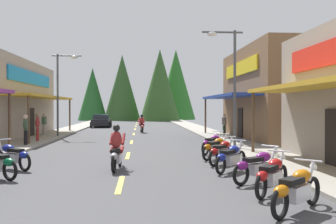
{
  "coord_description": "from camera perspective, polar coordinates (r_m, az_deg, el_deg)",
  "views": [
    {
      "loc": [
        0.58,
        -1.97,
        2.15
      ],
      "look_at": [
        2.79,
        28.48,
        1.78
      ],
      "focal_mm": 40.02,
      "sensor_mm": 36.0,
      "label": 1
    }
  ],
  "objects": [
    {
      "name": "ground",
      "position": [
        24.69,
        -5.49,
        -4.42
      ],
      "size": [
        9.89,
        75.23,
        0.1
      ],
      "primitive_type": "cube",
      "color": "#424244"
    },
    {
      "name": "sidewalk_left",
      "position": [
        25.57,
        -19.38,
        -4.03
      ],
      "size": [
        2.36,
        75.23,
        0.12
      ],
      "primitive_type": "cube",
      "color": "gray",
      "rests_on": "ground"
    },
    {
      "name": "sidewalk_right",
      "position": [
        25.29,
        8.56,
        -4.05
      ],
      "size": [
        2.36,
        75.23,
        0.12
      ],
      "primitive_type": "cube",
      "color": "gray",
      "rests_on": "ground"
    },
    {
      "name": "centerline_dashes",
      "position": [
        29.55,
        -5.27,
        -3.47
      ],
      "size": [
        0.16,
        52.02,
        0.01
      ],
      "color": "#E0C64C",
      "rests_on": "ground"
    },
    {
      "name": "storefront_right_far",
      "position": [
        26.92,
        18.67,
        2.61
      ],
      "size": [
        9.27,
        10.8,
        6.13
      ],
      "color": "brown",
      "rests_on": "ground"
    },
    {
      "name": "streetlamp_left",
      "position": [
        27.78,
        -15.81,
        4.27
      ],
      "size": [
        2.08,
        0.3,
        5.94
      ],
      "color": "#474C51",
      "rests_on": "ground"
    },
    {
      "name": "streetlamp_right",
      "position": [
        19.33,
        9.22,
        6.06
      ],
      "size": [
        2.08,
        0.3,
        6.06
      ],
      "color": "#474C51",
      "rests_on": "ground"
    },
    {
      "name": "motorcycle_parked_right_0",
      "position": [
        8.23,
        19.04,
        -11.01
      ],
      "size": [
        1.66,
        1.5,
        1.04
      ],
      "rotation": [
        0.0,
        0.0,
        0.73
      ],
      "color": "black",
      "rests_on": "ground"
    },
    {
      "name": "motorcycle_parked_right_1",
      "position": [
        9.74,
        15.57,
        -9.16
      ],
      "size": [
        1.43,
        1.72,
        1.04
      ],
      "rotation": [
        0.0,
        0.0,
        0.88
      ],
      "color": "black",
      "rests_on": "ground"
    },
    {
      "name": "motorcycle_parked_right_2",
      "position": [
        11.09,
        13.57,
        -7.95
      ],
      "size": [
        1.85,
        1.25,
        1.04
      ],
      "rotation": [
        0.0,
        0.0,
        0.58
      ],
      "color": "black",
      "rests_on": "ground"
    },
    {
      "name": "motorcycle_parked_right_3",
      "position": [
        12.79,
        9.57,
        -6.78
      ],
      "size": [
        1.46,
        1.7,
        1.04
      ],
      "rotation": [
        0.0,
        0.0,
        0.87
      ],
      "color": "black",
      "rests_on": "ground"
    },
    {
      "name": "motorcycle_parked_right_4",
      "position": [
        14.37,
        8.31,
        -5.95
      ],
      "size": [
        1.43,
        1.72,
        1.04
      ],
      "rotation": [
        0.0,
        0.0,
        0.89
      ],
      "color": "black",
      "rests_on": "ground"
    },
    {
      "name": "motorcycle_parked_right_5",
      "position": [
        15.78,
        7.36,
        -5.36
      ],
      "size": [
        1.53,
        1.63,
        1.04
      ],
      "rotation": [
        0.0,
        0.0,
        0.82
      ],
      "color": "black",
      "rests_on": "ground"
    },
    {
      "name": "motorcycle_parked_right_6",
      "position": [
        17.56,
        6.86,
        -4.74
      ],
      "size": [
        1.42,
        1.73,
        1.04
      ],
      "rotation": [
        0.0,
        0.0,
        0.89
      ],
      "color": "black",
      "rests_on": "ground"
    },
    {
      "name": "motorcycle_parked_left_3",
      "position": [
        14.12,
        -22.66,
        -6.12
      ],
      "size": [
        1.74,
        1.41,
        1.04
      ],
      "rotation": [
        0.0,
        0.0,
        2.47
      ],
      "color": "black",
      "rests_on": "ground"
    },
    {
      "name": "rider_cruising_lead",
      "position": [
        13.08,
        -7.81,
        -5.88
      ],
      "size": [
        0.6,
        2.14,
        1.57
      ],
      "rotation": [
        0.0,
        0.0,
        1.49
      ],
      "color": "black",
      "rests_on": "ground"
    },
    {
      "name": "rider_cruising_trailing",
      "position": [
        31.91,
        -4.03,
        -1.99
      ],
      "size": [
        0.61,
        2.14,
        1.57
      ],
      "rotation": [
        0.0,
        0.0,
        1.66
      ],
      "color": "black",
      "rests_on": "ground"
    },
    {
      "name": "pedestrian_by_shop",
      "position": [
        27.75,
        8.56,
        -1.77
      ],
      "size": [
        0.44,
        0.44,
        1.66
      ],
      "rotation": [
        0.0,
        0.0,
        2.36
      ],
      "color": "#3F593F",
      "rests_on": "ground"
    },
    {
      "name": "pedestrian_browsing",
      "position": [
        21.78,
        -20.87,
        -2.3
      ],
      "size": [
        0.42,
        0.49,
        1.77
      ],
      "rotation": [
        0.0,
        0.0,
        0.6
      ],
      "color": "black",
      "rests_on": "ground"
    },
    {
      "name": "pedestrian_waiting",
      "position": [
        29.35,
        -18.35,
        -1.6
      ],
      "size": [
        0.36,
        0.54,
        1.71
      ],
      "rotation": [
        0.0,
        0.0,
        2.81
      ],
      "color": "#B2A599",
      "rests_on": "ground"
    },
    {
      "name": "pedestrian_strolling",
      "position": [
        24.12,
        -19.26,
        -2.0
      ],
      "size": [
        0.26,
        0.57,
        1.77
      ],
      "rotation": [
        0.0,
        0.0,
        0.01
      ],
      "color": "maroon",
      "rests_on": "ground"
    },
    {
      "name": "parked_car_curbside",
      "position": [
        41.48,
        -10.12,
        -1.33
      ],
      "size": [
        2.12,
        4.33,
        1.4
      ],
      "rotation": [
        0.0,
        0.0,
        1.59
      ],
      "color": "black",
      "rests_on": "ground"
    },
    {
      "name": "treeline_backdrop",
      "position": [
        63.57,
        -2.91,
        3.89
      ],
      "size": [
        20.17,
        13.45,
        12.49
      ],
      "color": "#2F5323",
      "rests_on": "ground"
    }
  ]
}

